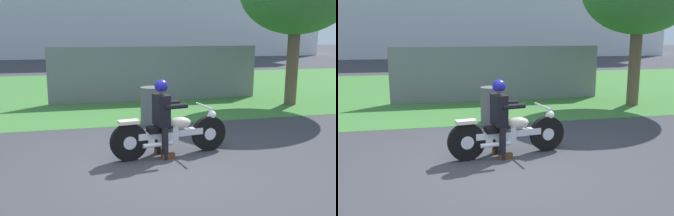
% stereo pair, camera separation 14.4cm
% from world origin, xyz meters
% --- Properties ---
extents(ground, '(120.00, 120.00, 0.00)m').
position_xyz_m(ground, '(0.00, 0.00, 0.00)').
color(ground, '#38383D').
extents(grass_verge, '(60.00, 12.00, 0.01)m').
position_xyz_m(grass_verge, '(0.00, 9.19, 0.00)').
color(grass_verge, '#3D7533').
rests_on(grass_verge, ground).
extents(motorcycle_lead, '(2.24, 0.69, 0.89)m').
position_xyz_m(motorcycle_lead, '(0.42, 0.82, 0.40)').
color(motorcycle_lead, black).
rests_on(motorcycle_lead, ground).
extents(rider_lead, '(0.59, 0.51, 1.42)m').
position_xyz_m(rider_lead, '(0.25, 0.80, 0.83)').
color(rider_lead, black).
rests_on(rider_lead, ground).
extents(trash_can, '(0.55, 0.55, 0.90)m').
position_xyz_m(trash_can, '(0.56, 3.43, 0.45)').
color(trash_can, '#595E5B').
rests_on(trash_can, ground).
extents(fence_segment, '(7.00, 0.06, 1.80)m').
position_xyz_m(fence_segment, '(1.35, 6.49, 0.90)').
color(fence_segment, slate).
rests_on(fence_segment, ground).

